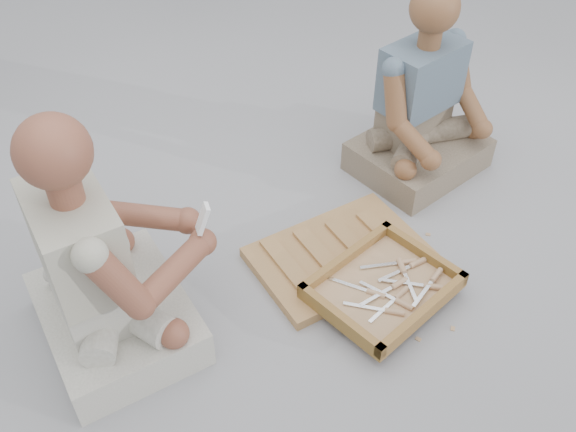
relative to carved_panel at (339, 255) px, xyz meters
name	(u,v)px	position (x,y,z in m)	size (l,w,h in m)	color
ground	(333,299)	(-0.11, -0.18, -0.02)	(60.00, 60.00, 0.00)	#A0A0A5
carved_panel	(339,255)	(0.00, 0.00, 0.00)	(0.66, 0.44, 0.04)	olive
tool_tray	(383,287)	(0.06, -0.25, 0.04)	(0.61, 0.56, 0.07)	brown
chisel_0	(370,292)	(0.01, -0.25, 0.05)	(0.16, 0.17, 0.02)	white
chisel_1	(399,302)	(0.08, -0.34, 0.05)	(0.13, 0.19, 0.02)	white
chisel_2	(401,262)	(0.18, -0.17, 0.05)	(0.22, 0.06, 0.02)	white
chisel_3	(395,286)	(0.10, -0.26, 0.06)	(0.22, 0.07, 0.02)	white
chisel_4	(427,286)	(0.21, -0.31, 0.06)	(0.20, 0.13, 0.02)	white
chisel_5	(403,270)	(0.17, -0.21, 0.06)	(0.06, 0.22, 0.02)	white
chisel_6	(434,279)	(0.25, -0.29, 0.06)	(0.20, 0.13, 0.02)	white
chisel_7	(398,297)	(0.09, -0.31, 0.05)	(0.21, 0.11, 0.02)	white
chisel_8	(388,311)	(0.02, -0.36, 0.05)	(0.19, 0.14, 0.02)	white
chisel_9	(413,265)	(0.22, -0.20, 0.05)	(0.22, 0.05, 0.02)	white
wood_chip_0	(384,356)	(-0.05, -0.48, -0.02)	(0.02, 0.01, 0.00)	tan
wood_chip_1	(310,254)	(-0.10, 0.07, -0.02)	(0.02, 0.01, 0.00)	tan
wood_chip_2	(290,250)	(-0.16, 0.12, -0.02)	(0.02, 0.01, 0.00)	tan
wood_chip_3	(402,270)	(0.21, -0.15, -0.02)	(0.02, 0.01, 0.00)	tan
wood_chip_4	(453,329)	(0.24, -0.47, -0.02)	(0.02, 0.01, 0.00)	tan
wood_chip_5	(428,234)	(0.41, -0.01, -0.02)	(0.02, 0.01, 0.00)	tan
wood_chip_6	(282,271)	(-0.24, 0.02, -0.02)	(0.02, 0.01, 0.00)	tan
wood_chip_7	(423,252)	(0.33, -0.09, -0.02)	(0.02, 0.01, 0.00)	tan
wood_chip_8	(426,252)	(0.35, -0.09, -0.02)	(0.02, 0.01, 0.00)	tan
wood_chip_9	(297,289)	(-0.22, -0.09, -0.02)	(0.02, 0.01, 0.00)	tan
wood_chip_10	(405,303)	(0.14, -0.30, -0.02)	(0.02, 0.01, 0.00)	tan
wood_chip_11	(418,339)	(0.10, -0.46, -0.02)	(0.02, 0.01, 0.00)	tan
wood_chip_12	(428,290)	(0.25, -0.28, -0.02)	(0.02, 0.01, 0.00)	tan
wood_chip_13	(402,317)	(0.09, -0.35, -0.02)	(0.02, 0.01, 0.00)	tan
wood_chip_14	(298,253)	(-0.14, 0.09, -0.02)	(0.02, 0.01, 0.00)	tan
craftsman	(102,272)	(-0.89, -0.04, 0.29)	(0.66, 0.66, 0.93)	beige
companion	(422,114)	(0.59, 0.42, 0.27)	(0.67, 0.60, 0.87)	gray
mobile_phone	(203,219)	(-0.54, -0.04, 0.42)	(0.06, 0.05, 0.11)	white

